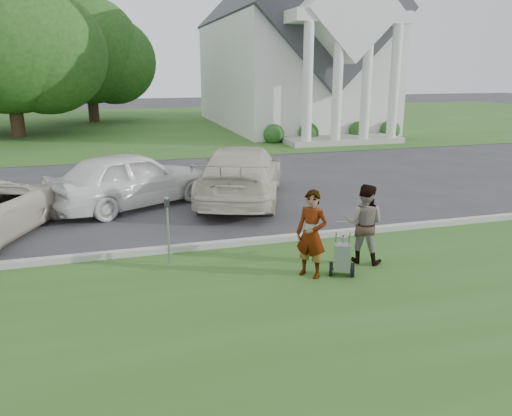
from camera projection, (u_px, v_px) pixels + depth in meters
name	position (u px, v px, depth m)	size (l,w,h in m)	color
ground	(256.00, 253.00, 10.73)	(120.00, 120.00, 0.00)	#333335
grass_strip	(308.00, 317.00, 7.95)	(80.00, 7.00, 0.01)	#315A1E
church_lawn	(152.00, 124.00, 35.71)	(80.00, 30.00, 0.01)	#315A1E
curb	(250.00, 242.00, 11.22)	(80.00, 0.18, 0.15)	#9E9E93
church	(290.00, 35.00, 32.91)	(9.19, 19.00, 24.10)	white
tree_left	(7.00, 45.00, 27.56)	(10.63, 8.40, 9.71)	#332316
tree_back	(89.00, 56.00, 36.13)	(9.61, 7.60, 8.89)	#332316
striping_cart	(342.00, 258.00, 9.46)	(0.74, 1.00, 0.86)	black
person_left	(312.00, 235.00, 9.31)	(0.61, 0.40, 1.68)	#999999
person_right	(364.00, 224.00, 10.03)	(0.79, 0.62, 1.63)	#999999
parking_meter_near	(168.00, 223.00, 9.92)	(0.10, 0.09, 1.39)	gray
car_b	(131.00, 179.00, 14.19)	(1.90, 4.72, 1.61)	white
car_c	(241.00, 173.00, 14.93)	(2.28, 5.61, 1.63)	beige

